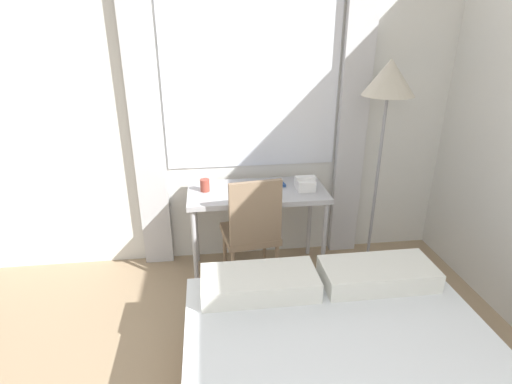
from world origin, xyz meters
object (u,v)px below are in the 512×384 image
object	(u,v)px
book	(266,184)
mug	(205,185)
desk	(257,198)
standing_lamp	(388,93)
desk_chair	(252,229)
telephone	(305,184)

from	to	relation	value
book	mug	bearing A→B (deg)	-174.81
desk	standing_lamp	world-z (taller)	standing_lamp
desk_chair	book	distance (m)	0.42
book	mug	xyz separation A→B (m)	(-0.49, -0.04, 0.04)
desk	mug	distance (m)	0.42
book	desk	bearing A→B (deg)	-139.82
desk	desk_chair	distance (m)	0.29
desk	desk_chair	size ratio (longest dim) A/B	1.13
telephone	mug	distance (m)	0.79
standing_lamp	desk	bearing A→B (deg)	176.69
mug	standing_lamp	bearing A→B (deg)	-3.49
desk	mug	bearing A→B (deg)	176.09
desk	telephone	distance (m)	0.40
standing_lamp	mug	size ratio (longest dim) A/B	17.99
standing_lamp	telephone	bearing A→B (deg)	177.74
telephone	mug	xyz separation A→B (m)	(-0.78, 0.06, 0.00)
desk	standing_lamp	xyz separation A→B (m)	(0.96, -0.06, 0.81)
telephone	book	world-z (taller)	telephone
desk_chair	telephone	size ratio (longest dim) A/B	5.76
desk	mug	xyz separation A→B (m)	(-0.41, 0.03, 0.12)
desk	telephone	xyz separation A→B (m)	(0.38, -0.03, 0.12)
desk_chair	book	bearing A→B (deg)	56.63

